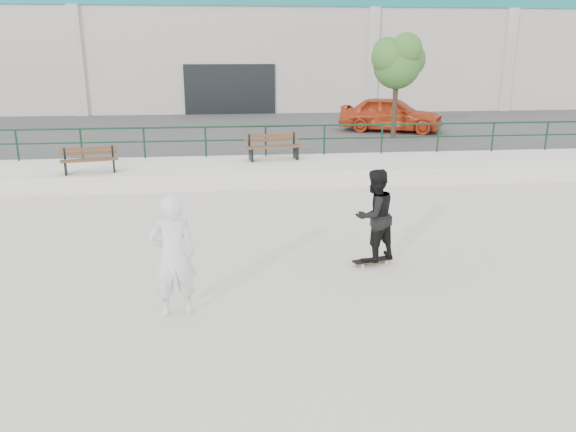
{
  "coord_description": "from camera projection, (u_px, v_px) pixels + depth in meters",
  "views": [
    {
      "loc": [
        -0.35,
        -7.94,
        3.94
      ],
      "look_at": [
        0.77,
        2.0,
        0.97
      ],
      "focal_mm": 35.0,
      "sensor_mm": 36.0,
      "label": 1
    }
  ],
  "objects": [
    {
      "name": "ground",
      "position": [
        253.0,
        314.0,
        8.72
      ],
      "size": [
        120.0,
        120.0,
        0.0
      ],
      "primitive_type": "plane",
      "color": "beige",
      "rests_on": "ground"
    },
    {
      "name": "ledge",
      "position": [
        237.0,
        172.0,
        17.7
      ],
      "size": [
        30.0,
        3.0,
        0.5
      ],
      "primitive_type": "cube",
      "color": "beige",
      "rests_on": "ground"
    },
    {
      "name": "parking_strip",
      "position": [
        233.0,
        133.0,
        25.8
      ],
      "size": [
        60.0,
        14.0,
        0.5
      ],
      "primitive_type": "cube",
      "color": "#3D3D3D",
      "rests_on": "ground"
    },
    {
      "name": "railing",
      "position": [
        236.0,
        134.0,
        18.66
      ],
      "size": [
        28.0,
        0.06,
        1.03
      ],
      "color": "#123422",
      "rests_on": "ledge"
    },
    {
      "name": "commercial_building",
      "position": [
        227.0,
        40.0,
        37.9
      ],
      "size": [
        44.2,
        16.33,
        8.0
      ],
      "color": "beige",
      "rests_on": "ground"
    },
    {
      "name": "bench_left",
      "position": [
        89.0,
        160.0,
        16.29
      ],
      "size": [
        1.65,
        0.78,
        0.73
      ],
      "rotation": [
        0.0,
        0.0,
        0.21
      ],
      "color": "#57321D",
      "rests_on": "ledge"
    },
    {
      "name": "bench_right",
      "position": [
        273.0,
        147.0,
        18.21
      ],
      "size": [
        1.86,
        0.78,
        0.83
      ],
      "rotation": [
        0.0,
        0.0,
        0.15
      ],
      "color": "#57321D",
      "rests_on": "ledge"
    },
    {
      "name": "tree",
      "position": [
        398.0,
        60.0,
        21.92
      ],
      "size": [
        2.3,
        2.05,
        4.09
      ],
      "color": "#413220",
      "rests_on": "parking_strip"
    },
    {
      "name": "red_car",
      "position": [
        391.0,
        114.0,
        24.47
      ],
      "size": [
        4.78,
        3.39,
        1.51
      ],
      "primitive_type": "imported",
      "rotation": [
        0.0,
        0.0,
        1.17
      ],
      "color": "#BC3A17",
      "rests_on": "parking_strip"
    },
    {
      "name": "skateboard",
      "position": [
        372.0,
        260.0,
        10.72
      ],
      "size": [
        0.81,
        0.39,
        0.09
      ],
      "rotation": [
        0.0,
        0.0,
        0.26
      ],
      "color": "black",
      "rests_on": "ground"
    },
    {
      "name": "standing_skater",
      "position": [
        374.0,
        215.0,
        10.47
      ],
      "size": [
        1.06,
        0.98,
        1.76
      ],
      "primitive_type": "imported",
      "rotation": [
        0.0,
        0.0,
        3.62
      ],
      "color": "black",
      "rests_on": "skateboard"
    },
    {
      "name": "seated_skater",
      "position": [
        173.0,
        256.0,
        8.43
      ],
      "size": [
        0.77,
        0.57,
        1.92
      ],
      "primitive_type": "imported",
      "rotation": [
        0.0,
        0.0,
        3.31
      ],
      "color": "silver",
      "rests_on": "ground"
    }
  ]
}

